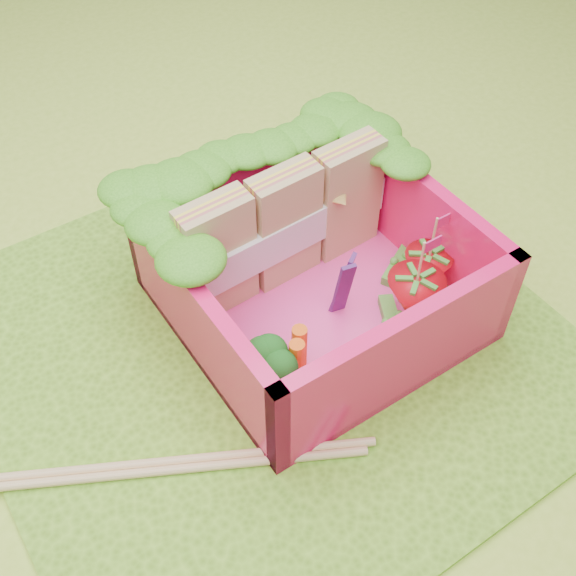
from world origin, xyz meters
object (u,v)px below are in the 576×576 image
(broccoli, at_px, (270,361))
(strawberry_left, at_px, (414,299))
(sandwich_stack, at_px, (285,226))
(chopsticks, at_px, (89,474))
(bento_box, at_px, (316,271))
(strawberry_right, at_px, (426,271))

(broccoli, bearing_deg, strawberry_left, -3.54)
(sandwich_stack, height_order, chopsticks, sandwich_stack)
(bento_box, distance_m, strawberry_left, 0.47)
(chopsticks, bearing_deg, bento_box, 9.87)
(broccoli, height_order, chopsticks, broccoli)
(strawberry_right, bearing_deg, chopsticks, 179.89)
(sandwich_stack, relative_size, strawberry_left, 2.21)
(broccoli, distance_m, strawberry_right, 0.95)
(chopsticks, bearing_deg, strawberry_right, -0.11)
(sandwich_stack, height_order, strawberry_right, sandwich_stack)
(strawberry_left, bearing_deg, bento_box, 133.32)
(sandwich_stack, height_order, strawberry_left, sandwich_stack)
(broccoli, bearing_deg, chopsticks, 175.38)
(strawberry_left, distance_m, strawberry_right, 0.21)
(sandwich_stack, xyz_separation_m, broccoli, (-0.45, -0.56, -0.12))
(bento_box, bearing_deg, strawberry_left, -46.68)
(broccoli, relative_size, strawberry_right, 0.67)
(strawberry_right, bearing_deg, bento_box, 155.51)
(sandwich_stack, relative_size, strawberry_right, 2.37)
(chopsticks, bearing_deg, broccoli, -4.62)
(sandwich_stack, xyz_separation_m, strawberry_right, (0.49, -0.49, -0.18))
(chopsticks, bearing_deg, sandwich_stack, 20.70)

